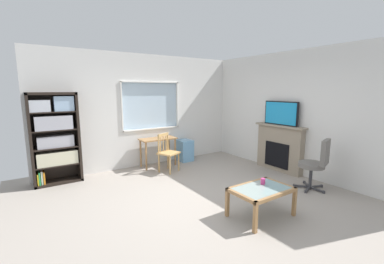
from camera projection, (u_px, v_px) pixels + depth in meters
name	position (u px, v px, depth m)	size (l,w,h in m)	color
ground	(202.00, 198.00, 4.57)	(6.09, 6.04, 0.02)	#9E9389
wall_back_with_window	(142.00, 111.00, 6.39)	(5.09, 0.15, 2.77)	silver
wall_right	(295.00, 113.00, 5.77)	(0.12, 5.24, 2.77)	silver
bookshelf	(55.00, 135.00, 5.15)	(0.90, 0.38, 1.86)	black
desk_under_window	(158.00, 143.00, 6.37)	(0.90, 0.43, 0.72)	#A37547
wooden_chair	(168.00, 152.00, 5.96)	(0.55, 0.54, 0.90)	tan
plastic_drawer_unit	(185.00, 150.00, 6.91)	(0.35, 0.40, 0.57)	#72ADDB
fireplace	(279.00, 148.00, 6.03)	(0.26, 1.28, 1.10)	gray
tv	(281.00, 113.00, 5.88)	(0.06, 0.88, 0.55)	black
office_chair	(317.00, 162.00, 4.83)	(0.58, 0.56, 1.00)	slate
coffee_table	(261.00, 192.00, 3.84)	(0.91, 0.61, 0.45)	#8C9E99
sippy_cup	(263.00, 181.00, 3.98)	(0.07, 0.07, 0.09)	#DB3D84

